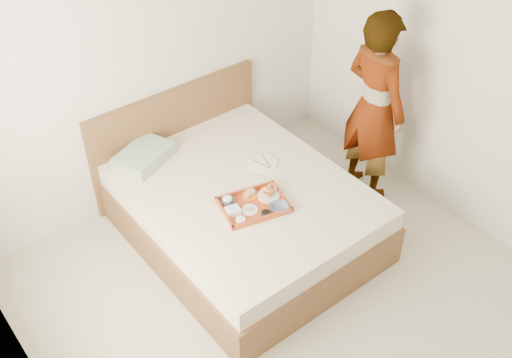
{
  "coord_description": "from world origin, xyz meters",
  "views": [
    {
      "loc": [
        -2.03,
        -1.9,
        3.57
      ],
      "look_at": [
        0.18,
        0.9,
        0.65
      ],
      "focal_mm": 42.47,
      "sensor_mm": 36.0,
      "label": 1
    }
  ],
  "objects_px": {
    "bed": "(243,212)",
    "tray": "(254,205)",
    "person": "(374,108)",
    "dinner_plate": "(263,163)"
  },
  "relations": [
    {
      "from": "bed",
      "to": "tray",
      "type": "xyz_separation_m",
      "value": [
        -0.08,
        -0.23,
        0.29
      ]
    },
    {
      "from": "person",
      "to": "dinner_plate",
      "type": "bearing_deg",
      "value": 74.4
    },
    {
      "from": "tray",
      "to": "dinner_plate",
      "type": "relative_size",
      "value": 2.06
    },
    {
      "from": "bed",
      "to": "person",
      "type": "height_order",
      "value": "person"
    },
    {
      "from": "dinner_plate",
      "to": "bed",
      "type": "bearing_deg",
      "value": -156.31
    },
    {
      "from": "bed",
      "to": "dinner_plate",
      "type": "relative_size",
      "value": 8.39
    },
    {
      "from": "bed",
      "to": "person",
      "type": "bearing_deg",
      "value": -7.92
    },
    {
      "from": "bed",
      "to": "person",
      "type": "relative_size",
      "value": 1.17
    },
    {
      "from": "bed",
      "to": "dinner_plate",
      "type": "height_order",
      "value": "dinner_plate"
    },
    {
      "from": "bed",
      "to": "tray",
      "type": "bearing_deg",
      "value": -108.36
    }
  ]
}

